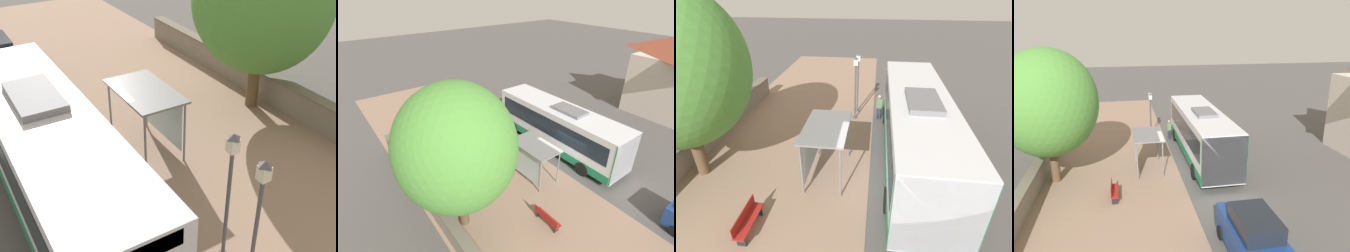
# 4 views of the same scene
# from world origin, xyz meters

# --- Properties ---
(ground_plane) EXTENTS (120.00, 120.00, 0.00)m
(ground_plane) POSITION_xyz_m (0.00, 0.00, 0.00)
(ground_plane) COLOR #514F4C
(ground_plane) RESTS_ON ground
(sidewalk_plaza) EXTENTS (9.00, 44.00, 0.02)m
(sidewalk_plaza) POSITION_xyz_m (-4.50, 0.00, 0.01)
(sidewalk_plaza) COLOR #937560
(sidewalk_plaza) RESTS_ON ground
(stone_wall) EXTENTS (0.60, 20.00, 1.30)m
(stone_wall) POSITION_xyz_m (-8.55, 0.00, 0.66)
(stone_wall) COLOR slate
(stone_wall) RESTS_ON ground
(bus) EXTENTS (2.73, 11.03, 3.65)m
(bus) POSITION_xyz_m (1.98, 2.23, 1.89)
(bus) COLOR silver
(bus) RESTS_ON ground
(bus_shelter) EXTENTS (1.85, 3.12, 2.47)m
(bus_shelter) POSITION_xyz_m (-2.06, 0.75, 2.08)
(bus_shelter) COLOR slate
(bus_shelter) RESTS_ON ground
(pedestrian) EXTENTS (0.34, 0.22, 1.65)m
(pedestrian) POSITION_xyz_m (0.33, 6.56, 0.96)
(pedestrian) COLOR #2D3347
(pedestrian) RESTS_ON ground
(bench) EXTENTS (0.40, 1.66, 0.88)m
(bench) POSITION_xyz_m (-4.10, -2.70, 0.48)
(bench) COLOR maroon
(bench) RESTS_ON ground
(street_lamp_near) EXTENTS (0.28, 0.28, 3.98)m
(street_lamp_near) POSITION_xyz_m (-1.18, 6.43, 2.37)
(street_lamp_near) COLOR #4C4C51
(street_lamp_near) RESTS_ON ground
(street_lamp_far) EXTENTS (0.28, 0.28, 3.95)m
(street_lamp_far) POSITION_xyz_m (-1.11, 7.54, 2.35)
(street_lamp_far) COLOR #4C4C51
(street_lamp_far) RESTS_ON ground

